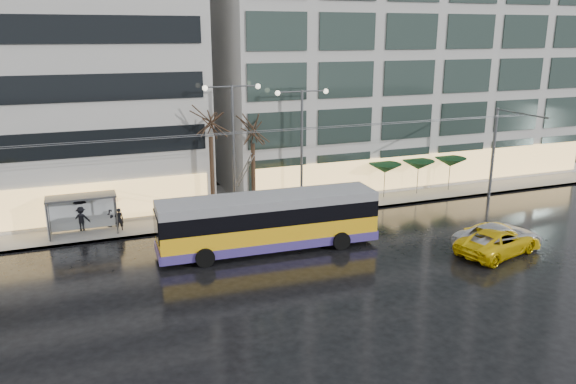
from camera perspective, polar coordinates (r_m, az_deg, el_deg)
ground at (r=29.39m, az=-3.40°, el=-9.20°), size 140.00×140.00×0.00m
sidewalk at (r=42.50m, az=-6.54°, el=-1.17°), size 80.00×10.00×0.15m
kerb at (r=37.94m, az=-4.65°, el=-3.21°), size 80.00×0.10×0.15m
building_right at (r=51.93m, az=10.69°, el=15.82°), size 32.00×14.00×25.00m
trolleybus at (r=33.08m, az=-1.97°, el=-3.21°), size 13.10×5.31×6.03m
catenary at (r=35.49m, az=-5.85°, el=2.44°), size 42.24×5.12×7.00m
bus_shelter at (r=37.62m, az=-20.80°, el=-1.38°), size 4.20×1.60×2.51m
street_lamp_near at (r=38.11m, az=-5.60°, el=6.04°), size 3.96×0.36×9.03m
street_lamp_far at (r=39.75m, az=1.41°, el=6.11°), size 3.96×0.36×8.53m
tree_a at (r=37.77m, az=-7.94°, el=7.56°), size 3.20×3.20×8.40m
tree_b at (r=38.84m, az=-3.62°, el=6.88°), size 3.20×3.20×7.70m
parasol_a at (r=43.65m, az=9.83°, el=2.39°), size 2.50×2.50×2.65m
parasol_b at (r=45.23m, az=13.11°, el=2.67°), size 2.50×2.50×2.65m
parasol_c at (r=46.95m, az=16.16°, el=2.93°), size 2.50×2.50×2.65m
taxi_b at (r=35.99m, az=20.85°, el=-4.28°), size 4.39×2.95×1.37m
taxi_c at (r=34.86m, az=20.46°, el=-4.76°), size 5.93×3.91×1.51m
sedan_silver at (r=35.66m, az=20.63°, el=-4.30°), size 5.81×3.14×1.55m
pedestrian_a at (r=37.47m, az=-16.86°, el=-1.60°), size 1.05×1.06×2.19m
pedestrian_b at (r=38.63m, az=-17.63°, el=-2.17°), size 0.98×0.88×1.66m
pedestrian_c at (r=38.33m, az=-20.30°, el=-2.11°), size 1.14×0.96×2.11m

